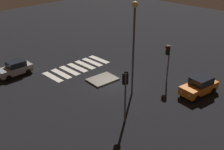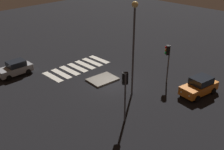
{
  "view_description": "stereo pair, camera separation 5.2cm",
  "coord_description": "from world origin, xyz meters",
  "px_view_note": "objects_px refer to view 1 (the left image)",
  "views": [
    {
      "loc": [
        17.87,
        17.7,
        13.27
      ],
      "look_at": [
        0.0,
        0.0,
        1.0
      ],
      "focal_mm": 44.02,
      "sensor_mm": 36.0,
      "label": 1
    },
    {
      "loc": [
        17.83,
        17.73,
        13.27
      ],
      "look_at": [
        0.0,
        0.0,
        1.0
      ],
      "focal_mm": 44.02,
      "sensor_mm": 36.0,
      "label": 2
    }
  ],
  "objects_px": {
    "traffic_light_west": "(168,55)",
    "car_orange": "(199,86)",
    "traffic_island": "(103,79)",
    "street_lamp": "(134,35)",
    "traffic_light_north": "(125,85)",
    "car_silver": "(15,68)"
  },
  "relations": [
    {
      "from": "traffic_island",
      "to": "street_lamp",
      "type": "height_order",
      "value": "street_lamp"
    },
    {
      "from": "traffic_island",
      "to": "street_lamp",
      "type": "xyz_separation_m",
      "value": [
        0.03,
        4.13,
        5.82
      ]
    },
    {
      "from": "car_orange",
      "to": "street_lamp",
      "type": "distance_m",
      "value": 8.18
    },
    {
      "from": "traffic_island",
      "to": "street_lamp",
      "type": "distance_m",
      "value": 7.13
    },
    {
      "from": "car_orange",
      "to": "street_lamp",
      "type": "bearing_deg",
      "value": -36.04
    },
    {
      "from": "car_silver",
      "to": "traffic_island",
      "type": "bearing_deg",
      "value": 128.37
    },
    {
      "from": "car_silver",
      "to": "traffic_light_north",
      "type": "xyz_separation_m",
      "value": [
        -2.12,
        14.24,
        2.48
      ]
    },
    {
      "from": "car_silver",
      "to": "traffic_light_north",
      "type": "height_order",
      "value": "traffic_light_north"
    },
    {
      "from": "traffic_island",
      "to": "car_silver",
      "type": "relative_size",
      "value": 0.85
    },
    {
      "from": "traffic_island",
      "to": "traffic_light_north",
      "type": "xyz_separation_m",
      "value": [
        3.7,
        6.51,
        3.18
      ]
    },
    {
      "from": "car_silver",
      "to": "traffic_light_west",
      "type": "height_order",
      "value": "traffic_light_west"
    },
    {
      "from": "car_orange",
      "to": "car_silver",
      "type": "bearing_deg",
      "value": -48.86
    },
    {
      "from": "traffic_light_north",
      "to": "traffic_island",
      "type": "bearing_deg",
      "value": 6.65
    },
    {
      "from": "traffic_light_north",
      "to": "street_lamp",
      "type": "height_order",
      "value": "street_lamp"
    },
    {
      "from": "car_orange",
      "to": "traffic_light_north",
      "type": "xyz_separation_m",
      "value": [
        8.22,
        -2.17,
        2.42
      ]
    },
    {
      "from": "car_silver",
      "to": "traffic_light_west",
      "type": "distance_m",
      "value": 16.4
    },
    {
      "from": "car_silver",
      "to": "street_lamp",
      "type": "bearing_deg",
      "value": 117.4
    },
    {
      "from": "traffic_light_west",
      "to": "car_orange",
      "type": "bearing_deg",
      "value": 133.75
    },
    {
      "from": "car_orange",
      "to": "traffic_light_west",
      "type": "xyz_separation_m",
      "value": [
        0.17,
        -3.73,
        2.22
      ]
    },
    {
      "from": "street_lamp",
      "to": "traffic_island",
      "type": "bearing_deg",
      "value": -90.43
    },
    {
      "from": "car_orange",
      "to": "traffic_light_west",
      "type": "distance_m",
      "value": 4.35
    },
    {
      "from": "traffic_island",
      "to": "traffic_light_west",
      "type": "relative_size",
      "value": 0.78
    }
  ]
}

